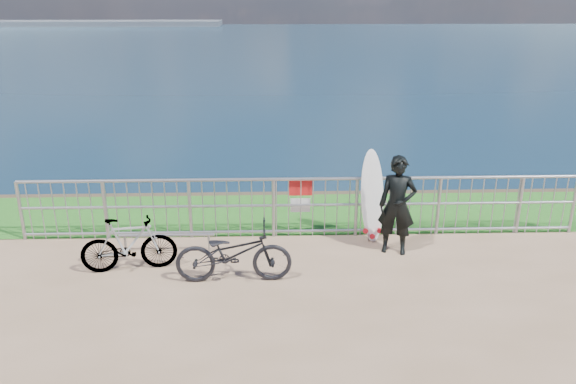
{
  "coord_description": "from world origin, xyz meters",
  "views": [
    {
      "loc": [
        -0.55,
        -7.83,
        4.21
      ],
      "look_at": [
        -0.25,
        1.2,
        1.0
      ],
      "focal_mm": 35.0,
      "sensor_mm": 36.0,
      "label": 1
    }
  ],
  "objects_px": {
    "surfboard": "(372,199)",
    "bicycle_near": "(234,253)",
    "bicycle_far": "(129,244)",
    "surfer": "(397,205)"
  },
  "relations": [
    {
      "from": "surfboard",
      "to": "bicycle_near",
      "type": "xyz_separation_m",
      "value": [
        -2.38,
        -1.5,
        -0.3
      ]
    },
    {
      "from": "surfer",
      "to": "bicycle_near",
      "type": "relative_size",
      "value": 0.96
    },
    {
      "from": "surfer",
      "to": "bicycle_far",
      "type": "distance_m",
      "value": 4.43
    },
    {
      "from": "bicycle_near",
      "to": "bicycle_far",
      "type": "bearing_deg",
      "value": 75.39
    },
    {
      "from": "surfer",
      "to": "surfboard",
      "type": "xyz_separation_m",
      "value": [
        -0.32,
        0.55,
        -0.09
      ]
    },
    {
      "from": "surfer",
      "to": "bicycle_near",
      "type": "distance_m",
      "value": 2.88
    },
    {
      "from": "bicycle_near",
      "to": "surfer",
      "type": "bearing_deg",
      "value": -71.71
    },
    {
      "from": "surfer",
      "to": "surfboard",
      "type": "relative_size",
      "value": 1.03
    },
    {
      "from": "surfboard",
      "to": "bicycle_near",
      "type": "height_order",
      "value": "surfboard"
    },
    {
      "from": "bicycle_far",
      "to": "surfer",
      "type": "bearing_deg",
      "value": -92.16
    }
  ]
}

